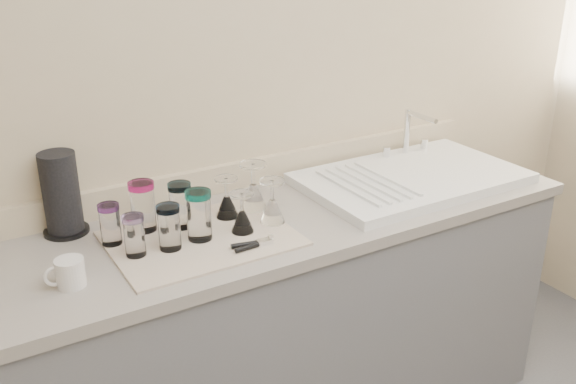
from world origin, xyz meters
TOP-DOWN VIEW (x-y plane):
  - counter_unit at (0.00, 1.20)m, footprint 2.06×0.62m
  - sink_unit at (0.55, 1.20)m, footprint 0.82×0.50m
  - dish_towel at (-0.32, 1.17)m, footprint 0.55×0.42m
  - tumbler_teal at (-0.57, 1.27)m, footprint 0.06×0.06m
  - tumbler_cyan at (-0.45, 1.31)m, footprint 0.08×0.08m
  - tumbler_purple at (-0.34, 1.27)m, footprint 0.07×0.07m
  - tumbler_magenta at (-0.53, 1.16)m, footprint 0.06×0.06m
  - tumbler_blue at (-0.43, 1.15)m, footprint 0.07×0.07m
  - tumbler_lavender at (-0.33, 1.16)m, footprint 0.08×0.08m
  - goblet_back_left at (-0.19, 1.26)m, footprint 0.08×0.08m
  - goblet_back_right at (-0.08, 1.28)m, footprint 0.09×0.09m
  - goblet_front_left at (-0.19, 1.14)m, footprint 0.07×0.07m
  - goblet_front_right at (-0.08, 1.15)m, footprint 0.08×0.08m
  - can_opener at (-0.21, 1.03)m, footprint 0.13×0.05m
  - white_mug at (-0.73, 1.09)m, footprint 0.11×0.08m
  - paper_towel_roll at (-0.66, 1.43)m, footprint 0.14×0.14m

SIDE VIEW (x-z plane):
  - counter_unit at x=0.00m, z-range 0.00..0.90m
  - dish_towel at x=-0.32m, z-range 0.90..0.91m
  - can_opener at x=-0.21m, z-range 0.91..0.92m
  - sink_unit at x=0.55m, z-range 0.81..1.03m
  - white_mug at x=-0.73m, z-range 0.90..0.98m
  - goblet_front_left at x=-0.19m, z-range 0.89..1.02m
  - goblet_back_left at x=-0.19m, z-range 0.89..1.02m
  - goblet_front_right at x=-0.08m, z-range 0.88..1.03m
  - goblet_back_right at x=-0.08m, z-range 0.88..1.04m
  - tumbler_magenta at x=-0.53m, z-range 0.91..1.03m
  - tumbler_teal at x=-0.57m, z-range 0.91..1.04m
  - tumbler_blue at x=-0.43m, z-range 0.91..1.05m
  - tumbler_purple at x=-0.34m, z-range 0.91..1.06m
  - tumbler_lavender at x=-0.33m, z-range 0.91..1.07m
  - tumbler_cyan at x=-0.45m, z-range 0.91..1.07m
  - paper_towel_roll at x=-0.66m, z-range 0.90..1.16m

